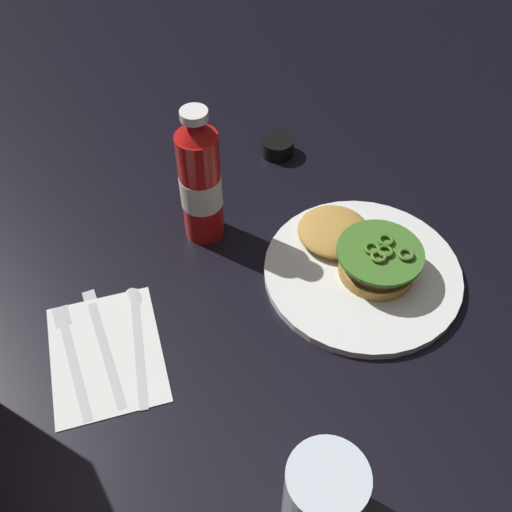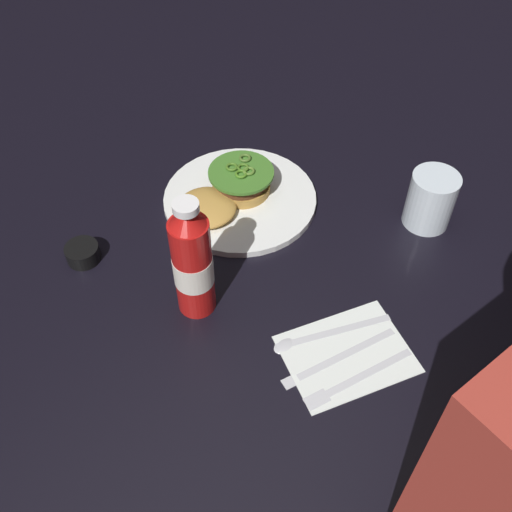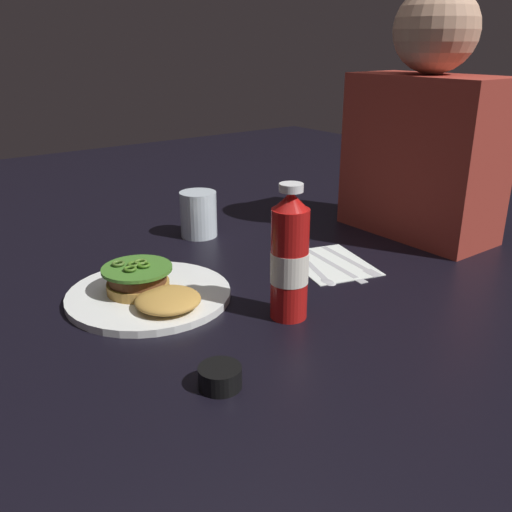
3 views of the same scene
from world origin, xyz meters
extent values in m
plane|color=black|center=(0.00, 0.00, 0.00)|extent=(3.00, 3.00, 0.00)
cylinder|color=white|center=(-0.03, -0.11, 0.01)|extent=(0.29, 0.29, 0.01)
cylinder|color=#B6863C|center=(-0.04, -0.12, 0.02)|extent=(0.11, 0.11, 0.02)
cylinder|color=#512D19|center=(-0.04, -0.12, 0.04)|extent=(0.10, 0.10, 0.02)
cylinder|color=red|center=(-0.04, -0.12, 0.05)|extent=(0.09, 0.09, 0.01)
cylinder|color=#3D7126|center=(-0.04, -0.12, 0.06)|extent=(0.12, 0.12, 0.01)
torus|color=#416C1E|center=(-0.03, -0.14, 0.06)|extent=(0.02, 0.02, 0.01)
torus|color=#54792B|center=(-0.05, -0.11, 0.06)|extent=(0.02, 0.02, 0.01)
torus|color=#42741C|center=(-0.04, -0.11, 0.06)|extent=(0.02, 0.02, 0.01)
torus|color=#416A1E|center=(-0.05, -0.12, 0.06)|extent=(0.02, 0.02, 0.01)
torus|color=#4A6C29|center=(-0.07, -0.14, 0.06)|extent=(0.02, 0.02, 0.01)
ellipsoid|color=#B6863C|center=(0.05, -0.11, 0.03)|extent=(0.11, 0.11, 0.03)
cylinder|color=#B71512|center=(0.17, 0.05, 0.09)|extent=(0.06, 0.06, 0.19)
cone|color=#B71512|center=(0.17, 0.05, 0.20)|extent=(0.06, 0.06, 0.03)
cylinder|color=white|center=(0.17, 0.05, 0.22)|extent=(0.04, 0.04, 0.01)
cylinder|color=white|center=(0.17, 0.05, 0.09)|extent=(0.06, 0.06, 0.05)
cylinder|color=silver|center=(-0.27, 0.15, 0.05)|extent=(0.09, 0.09, 0.11)
cylinder|color=black|center=(0.27, -0.16, 0.01)|extent=(0.06, 0.06, 0.03)
cube|color=silver|center=(0.05, 0.27, 0.00)|extent=(0.22, 0.19, 0.00)
cube|color=silver|center=(0.03, 0.23, 0.00)|extent=(0.18, 0.08, 0.00)
ellipsoid|color=silver|center=(0.11, 0.20, 0.00)|extent=(0.04, 0.03, 0.00)
cube|color=silver|center=(0.05, 0.27, 0.00)|extent=(0.17, 0.04, 0.00)
cube|color=silver|center=(0.12, 0.26, 0.00)|extent=(0.08, 0.03, 0.00)
cube|color=silver|center=(0.06, 0.31, 0.00)|extent=(0.18, 0.04, 0.00)
cube|color=silver|center=(0.13, 0.30, 0.00)|extent=(0.04, 0.03, 0.00)
camera|label=1|loc=(-0.41, 0.32, 0.67)|focal=40.78mm
camera|label=2|loc=(0.46, 0.57, 0.78)|focal=41.57mm
camera|label=3|loc=(0.81, -0.50, 0.43)|focal=39.26mm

